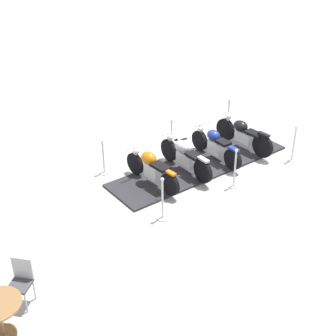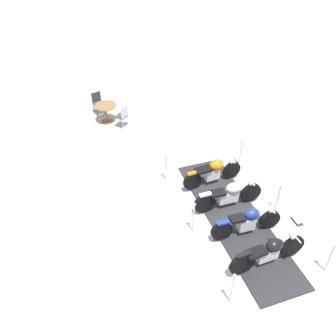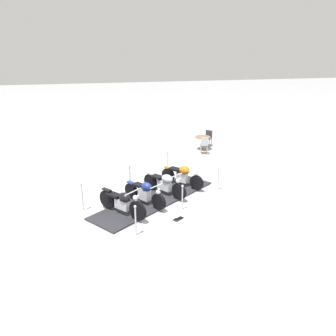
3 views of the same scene
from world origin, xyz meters
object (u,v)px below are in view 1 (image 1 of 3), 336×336
Objects in this scene: motorcycle_black at (243,133)px; motorcycle_navy at (215,145)px; stanchion_left_rear at (163,206)px; info_placard at (181,138)px; stanchion_right_front at (228,119)px; stanchion_left_front at (293,148)px; stanchion_left_mid at (235,173)px; stanchion_right_mid at (171,140)px; motorcycle_copper at (151,167)px; stanchion_right_rear at (104,162)px; motorcycle_chrome at (184,155)px; cafe_chair_near_table at (21,279)px.

motorcycle_black is 0.98× the size of motorcycle_navy.
stanchion_left_rear is 4.35m from info_placard.
info_placard is (-1.58, -0.82, -0.30)m from stanchion_right_front.
stanchion_right_front is at bearing -51.45° from motorcycle_navy.
stanchion_left_front is 0.98× the size of stanchion_left_rear.
stanchion_left_mid reaches higher than motorcycle_black.
stanchion_left_front is 3.56m from info_placard.
motorcycle_copper is at bearing -103.91° from stanchion_right_mid.
stanchion_left_mid reaches higher than motorcycle_copper.
stanchion_left_mid is (1.70, -2.16, 0.10)m from stanchion_right_mid.
stanchion_left_front is at bearing -60.50° from info_placard.
stanchion_left_rear is at bearing 106.26° from motorcycle_black.
motorcycle_copper reaches higher than info_placard.
stanchion_right_front is 1.05× the size of stanchion_right_rear.
stanchion_left_mid is (1.33, -0.75, -0.13)m from motorcycle_chrome.
motorcycle_navy is at bearing 13.97° from stanchion_right_rear.
stanchion_left_front is (4.11, 1.45, -0.15)m from motorcycle_copper.
stanchion_left_front is at bearing -114.25° from motorcycle_chrome.
stanchion_right_rear reaches higher than motorcycle_copper.
stanchion_right_rear is at bearing -141.73° from stanchion_right_front.
info_placard is 0.45× the size of cafe_chair_near_table.
stanchion_left_rear is at bearing 117.46° from motorcycle_navy.
stanchion_right_rear reaches higher than motorcycle_navy.
motorcycle_copper is 2.23m from stanchion_left_mid.
stanchion_right_mid is at bearing -22.06° from motorcycle_chrome.
stanchion_left_mid is 6.15m from cafe_chair_near_table.
motorcycle_black is at bearing -94.23° from motorcycle_copper.
motorcycle_copper is at bearing -24.99° from stanchion_right_rear.
stanchion_left_mid reaches higher than stanchion_right_rear.
cafe_chair_near_table is at bearing -100.12° from stanchion_right_rear.
motorcycle_black reaches higher than stanchion_right_mid.
motorcycle_navy is at bearing 63.55° from stanchion_left_rear.
cafe_chair_near_table is (-2.23, -4.28, 0.00)m from motorcycle_copper.
stanchion_right_front reaches higher than motorcycle_copper.
stanchion_right_rear is 0.91× the size of stanchion_left_mid.
stanchion_right_mid is 1.04× the size of cafe_chair_near_table.
motorcycle_copper is 3.63× the size of info_placard.
cafe_chair_near_table is (-3.06, -7.06, 0.50)m from info_placard.
motorcycle_navy is 1.11× the size of motorcycle_copper.
motorcycle_chrome reaches higher than stanchion_right_mid.
motorcycle_navy is 1.15m from motorcycle_chrome.
stanchion_right_front reaches higher than stanchion_right_mid.
motorcycle_black is at bearing 0.33° from stanchion_right_mid.
motorcycle_navy is 3.29m from stanchion_left_rear.
motorcycle_chrome reaches higher than cafe_chair_near_table.
motorcycle_copper is 1.41× the size of stanchion_left_rear.
stanchion_left_mid reaches higher than motorcycle_navy.
motorcycle_copper reaches higher than motorcycle_navy.
stanchion_left_front is at bearing -51.73° from stanchion_right_front.
stanchion_right_rear reaches higher than cafe_chair_near_table.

